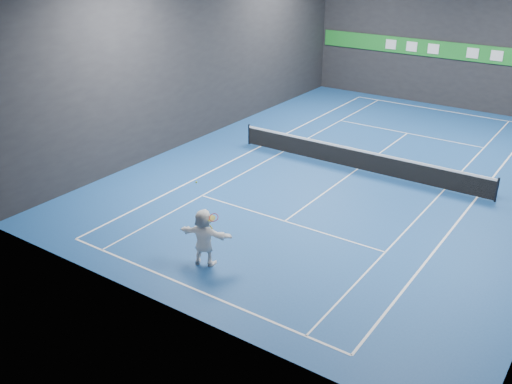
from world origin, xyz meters
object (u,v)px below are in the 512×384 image
Objects in this scene: player at (204,237)px; tennis_ball at (196,182)px; tennis_net at (358,159)px; tennis_racket at (213,219)px.

player is 31.08× the size of tennis_ball.
player is at bearing -93.16° from tennis_net.
tennis_ball reaches higher than player.
player is 10.54m from tennis_net.
tennis_net is 10.54m from tennis_racket.
tennis_ball is (-0.36, 0.16, 1.83)m from player.
tennis_net is (0.58, 10.52, -0.45)m from player.
tennis_net is at bearing -108.98° from player.
tennis_ball reaches higher than tennis_racket.
player is 0.86m from tennis_racket.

